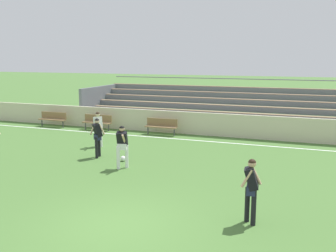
# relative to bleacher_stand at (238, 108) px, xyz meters

# --- Properties ---
(ground_plane) EXTENTS (160.00, 160.00, 0.00)m
(ground_plane) POSITION_rel_bleacher_stand_xyz_m (-0.31, -15.11, -1.20)
(ground_plane) COLOR #477033
(field_line_sideline) EXTENTS (44.00, 0.12, 0.01)m
(field_line_sideline) POSITION_rel_bleacher_stand_xyz_m (-0.31, -4.69, -1.19)
(field_line_sideline) COLOR white
(field_line_sideline) RESTS_ON ground
(sideline_wall) EXTENTS (48.00, 0.16, 1.25)m
(sideline_wall) POSITION_rel_bleacher_stand_xyz_m (-0.31, -3.22, -0.57)
(sideline_wall) COLOR beige
(sideline_wall) RESTS_ON ground
(bleacher_stand) EXTENTS (19.46, 5.15, 2.83)m
(bleacher_stand) POSITION_rel_bleacher_stand_xyz_m (0.00, 0.00, 0.00)
(bleacher_stand) COLOR #897051
(bleacher_stand) RESTS_ON ground
(bench_far_right) EXTENTS (1.80, 0.40, 0.90)m
(bench_far_right) POSITION_rel_bleacher_stand_xyz_m (-3.51, -3.95, -0.65)
(bench_far_right) COLOR olive
(bench_far_right) RESTS_ON ground
(bench_near_wall_gap) EXTENTS (1.80, 0.40, 0.90)m
(bench_near_wall_gap) POSITION_rel_bleacher_stand_xyz_m (-7.56, -3.95, -0.65)
(bench_near_wall_gap) COLOR olive
(bench_near_wall_gap) RESTS_ON ground
(bench_near_bin) EXTENTS (1.80, 0.40, 0.90)m
(bench_near_bin) POSITION_rel_bleacher_stand_xyz_m (-10.70, -3.95, -0.65)
(bench_near_bin) COLOR olive
(bench_near_bin) RESTS_ON ground
(player_dark_wide_left) EXTENTS (0.47, 0.73, 1.68)m
(player_dark_wide_left) POSITION_rel_bleacher_stand_xyz_m (-2.54, -10.52, -0.20)
(player_dark_wide_left) COLOR white
(player_dark_wide_left) RESTS_ON ground
(player_dark_overlapping) EXTENTS (0.64, 0.52, 1.70)m
(player_dark_overlapping) POSITION_rel_bleacher_stand_xyz_m (-4.29, -9.40, -0.18)
(player_dark_overlapping) COLOR black
(player_dark_overlapping) RESTS_ON ground
(player_white_wide_right) EXTENTS (0.51, 0.70, 1.68)m
(player_white_wide_right) POSITION_rel_bleacher_stand_xyz_m (-5.30, -7.65, -0.19)
(player_white_wide_right) COLOR white
(player_white_wide_right) RESTS_ON ground
(player_dark_dropping_back) EXTENTS (0.49, 0.45, 1.72)m
(player_dark_dropping_back) POSITION_rel_bleacher_stand_xyz_m (2.84, -13.82, -0.17)
(player_dark_dropping_back) COLOR black
(player_dark_dropping_back) RESTS_ON ground
(soccer_ball) EXTENTS (0.22, 0.22, 0.22)m
(soccer_ball) POSITION_rel_bleacher_stand_xyz_m (-3.00, -9.59, -1.09)
(soccer_ball) COLOR white
(soccer_ball) RESTS_ON ground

